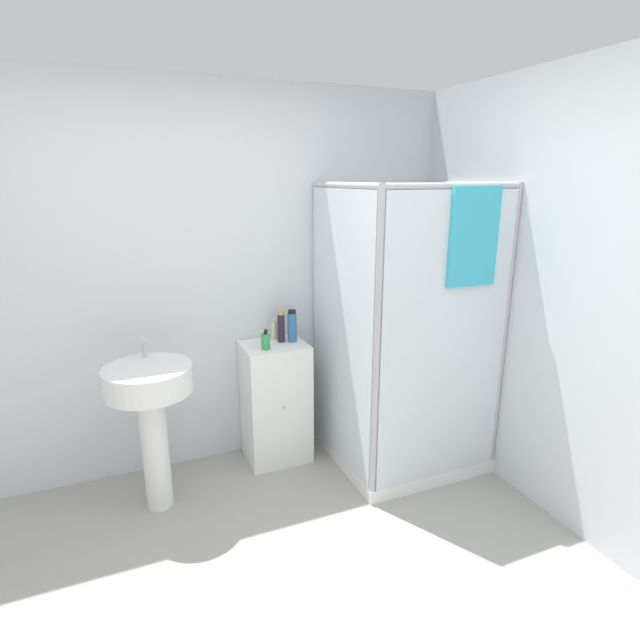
{
  "coord_description": "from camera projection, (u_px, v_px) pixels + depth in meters",
  "views": [
    {
      "loc": [
        -0.55,
        -1.55,
        1.91
      ],
      "look_at": [
        0.56,
        1.11,
        1.09
      ],
      "focal_mm": 28.0,
      "sensor_mm": 36.0,
      "label": 1
    }
  ],
  "objects": [
    {
      "name": "soap_dispenser",
      "position": [
        266.0,
        341.0,
        3.22
      ],
      "size": [
        0.06,
        0.06,
        0.14
      ],
      "color": "green",
      "rests_on": "vanity_cabinet"
    },
    {
      "name": "shower_enclosure",
      "position": [
        399.0,
        396.0,
        3.39
      ],
      "size": [
        0.94,
        0.97,
        1.89
      ],
      "color": "white",
      "rests_on": "ground_plane"
    },
    {
      "name": "wall_back",
      "position": [
        207.0,
        283.0,
        3.27
      ],
      "size": [
        6.4,
        0.06,
        2.5
      ],
      "primitive_type": "cube",
      "color": "silver",
      "rests_on": "ground_plane"
    },
    {
      "name": "shampoo_bottle_blue",
      "position": [
        292.0,
        326.0,
        3.36
      ],
      "size": [
        0.06,
        0.06,
        0.22
      ],
      "color": "#2D66A3",
      "rests_on": "vanity_cabinet"
    },
    {
      "name": "sink",
      "position": [
        151.0,
        403.0,
        2.85
      ],
      "size": [
        0.49,
        0.49,
        1.03
      ],
      "color": "white",
      "rests_on": "ground_plane"
    },
    {
      "name": "wall_right",
      "position": [
        629.0,
        322.0,
        2.39
      ],
      "size": [
        0.06,
        6.4,
        2.5
      ],
      "primitive_type": "cube",
      "color": "silver",
      "rests_on": "ground_plane"
    },
    {
      "name": "lotion_bottle_white",
      "position": [
        274.0,
        330.0,
        3.41
      ],
      "size": [
        0.04,
        0.04,
        0.16
      ],
      "color": "beige",
      "rests_on": "vanity_cabinet"
    },
    {
      "name": "shampoo_bottle_tall_black",
      "position": [
        281.0,
        327.0,
        3.35
      ],
      "size": [
        0.05,
        0.05,
        0.21
      ],
      "color": "#281E33",
      "rests_on": "vanity_cabinet"
    },
    {
      "name": "vanity_cabinet",
      "position": [
        276.0,
        402.0,
        3.45
      ],
      "size": [
        0.42,
        0.38,
        0.84
      ],
      "color": "white",
      "rests_on": "ground_plane"
    }
  ]
}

